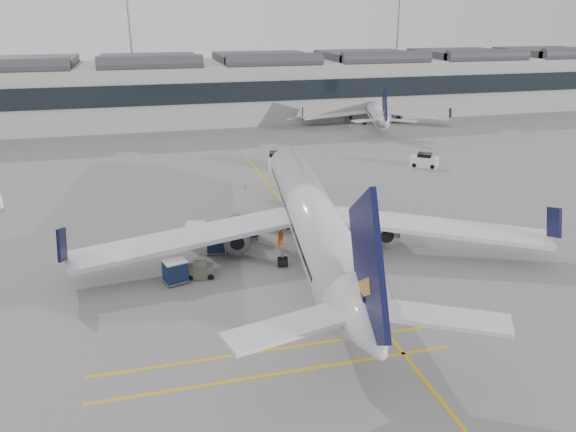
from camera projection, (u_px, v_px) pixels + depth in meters
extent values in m
plane|color=gray|center=(216.00, 284.00, 43.90)|extent=(220.00, 220.00, 0.00)
cube|color=#9E9E99|center=(162.00, 93.00, 107.43)|extent=(200.00, 20.00, 11.00)
cube|color=black|center=(165.00, 95.00, 97.82)|extent=(200.00, 0.50, 3.60)
cube|color=#38383D|center=(160.00, 59.00, 105.31)|extent=(200.00, 18.00, 1.40)
cylinder|color=slate|center=(132.00, 51.00, 116.55)|extent=(0.44, 0.44, 25.00)
cylinder|color=slate|center=(397.00, 46.00, 130.98)|extent=(0.44, 0.44, 25.00)
cube|color=gold|center=(303.00, 228.00, 55.39)|extent=(0.25, 60.00, 0.01)
cylinder|color=silver|center=(311.00, 214.00, 48.62)|extent=(8.77, 33.80, 4.20)
cone|color=silver|center=(286.00, 160.00, 66.35)|extent=(4.78, 5.01, 4.20)
cone|color=silver|center=(368.00, 328.00, 30.32)|extent=(4.90, 5.89, 4.20)
cube|color=silver|center=(187.00, 238.00, 46.19)|extent=(19.42, 7.29, 0.39)
cube|color=silver|center=(435.00, 227.00, 48.60)|extent=(18.85, 11.92, 0.39)
cylinder|color=slate|center=(237.00, 235.00, 49.02)|extent=(2.88, 4.31, 2.35)
cylinder|color=slate|center=(381.00, 228.00, 50.49)|extent=(2.88, 4.31, 2.35)
cube|color=black|center=(368.00, 270.00, 29.88)|extent=(1.50, 8.47, 9.36)
cylinder|color=black|center=(292.00, 202.00, 61.69)|extent=(0.41, 0.75, 0.72)
cylinder|color=black|center=(283.00, 262.00, 46.75)|extent=(0.90, 0.99, 0.89)
cylinder|color=black|center=(348.00, 258.00, 47.38)|extent=(0.90, 0.99, 0.89)
cylinder|color=silver|center=(374.00, 110.00, 106.94)|extent=(9.14, 23.21, 2.92)
cone|color=silver|center=(366.00, 100.00, 119.34)|extent=(3.65, 3.78, 2.92)
cone|color=silver|center=(384.00, 122.00, 94.14)|extent=(3.82, 4.38, 2.92)
cube|color=silver|center=(336.00, 115.00, 106.20)|extent=(13.30, 3.31, 0.27)
cube|color=silver|center=(414.00, 115.00, 105.97)|extent=(12.53, 9.66, 0.27)
cylinder|color=slate|center=(350.00, 116.00, 107.80)|extent=(2.33, 3.13, 1.63)
cylinder|color=slate|center=(397.00, 116.00, 107.66)|extent=(2.33, 3.13, 1.63)
cube|color=black|center=(385.00, 108.00, 93.83)|extent=(1.83, 5.75, 6.50)
cylinder|color=black|center=(368.00, 114.00, 116.08)|extent=(0.34, 0.54, 0.50)
cylinder|color=black|center=(364.00, 123.00, 105.88)|extent=(0.69, 0.75, 0.62)
cylinder|color=black|center=(385.00, 123.00, 105.82)|extent=(0.69, 0.75, 0.62)
cube|color=#B9B6B0|center=(276.00, 224.00, 55.48)|extent=(3.60, 2.31, 0.62)
cube|color=black|center=(285.00, 217.00, 55.19)|extent=(3.14, 1.86, 1.30)
cube|color=#B9B6B0|center=(266.00, 218.00, 55.33)|extent=(1.11, 1.34, 0.79)
cylinder|color=black|center=(263.00, 227.00, 55.01)|extent=(0.42, 0.27, 0.39)
cylinder|color=black|center=(264.00, 223.00, 56.17)|extent=(0.42, 0.27, 0.39)
cylinder|color=black|center=(288.00, 228.00, 54.87)|extent=(0.42, 0.27, 0.39)
cylinder|color=black|center=(289.00, 223.00, 56.03)|extent=(0.42, 0.27, 0.39)
cube|color=gray|center=(196.00, 241.00, 51.62)|extent=(2.22, 2.01, 0.13)
cube|color=#112144|center=(196.00, 232.00, 51.32)|extent=(2.05, 1.91, 1.58)
cube|color=silver|center=(195.00, 224.00, 51.04)|extent=(2.12, 1.98, 0.11)
cylinder|color=black|center=(187.00, 244.00, 51.12)|extent=(0.26, 0.18, 0.24)
cylinder|color=black|center=(190.00, 239.00, 52.24)|extent=(0.26, 0.18, 0.24)
cylinder|color=black|center=(203.00, 245.00, 51.05)|extent=(0.26, 0.18, 0.24)
cylinder|color=black|center=(206.00, 240.00, 52.18)|extent=(0.26, 0.18, 0.24)
cube|color=gray|center=(250.00, 236.00, 52.90)|extent=(2.20, 1.98, 0.13)
cube|color=#112144|center=(249.00, 227.00, 52.60)|extent=(2.03, 1.88, 1.56)
cube|color=silver|center=(249.00, 219.00, 52.32)|extent=(2.09, 1.95, 0.11)
cylinder|color=black|center=(241.00, 239.00, 52.40)|extent=(0.26, 0.17, 0.24)
cylinder|color=black|center=(243.00, 234.00, 53.51)|extent=(0.26, 0.17, 0.24)
cylinder|color=black|center=(257.00, 239.00, 52.34)|extent=(0.26, 0.17, 0.24)
cylinder|color=black|center=(258.00, 234.00, 53.45)|extent=(0.26, 0.17, 0.24)
cube|color=gray|center=(216.00, 251.00, 49.57)|extent=(1.84, 1.57, 0.12)
cube|color=#112144|center=(216.00, 242.00, 49.30)|extent=(1.68, 1.51, 1.44)
cube|color=silver|center=(215.00, 234.00, 49.04)|extent=(1.74, 1.56, 0.10)
cylinder|color=black|center=(208.00, 254.00, 48.99)|extent=(0.23, 0.12, 0.22)
cylinder|color=black|center=(208.00, 249.00, 50.00)|extent=(0.23, 0.12, 0.22)
cylinder|color=black|center=(224.00, 253.00, 49.18)|extent=(0.23, 0.12, 0.22)
cylinder|color=black|center=(224.00, 249.00, 50.20)|extent=(0.23, 0.12, 0.22)
cube|color=gray|center=(176.00, 280.00, 44.06)|extent=(2.17, 1.96, 0.13)
cube|color=#112144|center=(175.00, 271.00, 43.77)|extent=(2.00, 1.86, 1.54)
cube|color=silver|center=(174.00, 261.00, 43.49)|extent=(2.06, 1.92, 0.11)
cylinder|color=black|center=(170.00, 286.00, 43.25)|extent=(0.25, 0.17, 0.23)
cylinder|color=black|center=(164.00, 281.00, 44.18)|extent=(0.25, 0.17, 0.23)
cylinder|color=black|center=(188.00, 282.00, 43.99)|extent=(0.25, 0.17, 0.23)
cylinder|color=black|center=(182.00, 276.00, 44.92)|extent=(0.25, 0.17, 0.23)
imported|color=#F6520C|center=(281.00, 238.00, 50.18)|extent=(0.88, 0.79, 2.01)
imported|color=#F25E0C|center=(238.00, 243.00, 49.52)|extent=(1.05, 1.04, 1.71)
cube|color=#56584B|center=(200.00, 271.00, 44.90)|extent=(2.41, 1.64, 0.90)
cube|color=#56584B|center=(200.00, 265.00, 44.71)|extent=(1.22, 1.22, 0.45)
cylinder|color=black|center=(190.00, 278.00, 44.34)|extent=(0.53, 0.29, 0.51)
cylinder|color=black|center=(191.00, 271.00, 45.43)|extent=(0.53, 0.29, 0.51)
cylinder|color=black|center=(211.00, 277.00, 44.53)|extent=(0.53, 0.29, 0.51)
cylinder|color=black|center=(211.00, 270.00, 45.63)|extent=(0.53, 0.29, 0.51)
cone|color=#F24C0A|center=(245.00, 186.00, 67.89)|extent=(0.38, 0.38, 0.53)
cone|color=#F24C0A|center=(372.00, 238.00, 52.22)|extent=(0.34, 0.34, 0.47)
cube|color=white|center=(276.00, 161.00, 77.02)|extent=(2.96, 4.36, 1.55)
cube|color=black|center=(276.00, 154.00, 76.70)|extent=(2.33, 2.41, 0.66)
cylinder|color=black|center=(283.00, 167.00, 75.93)|extent=(0.41, 0.70, 0.66)
cylinder|color=black|center=(270.00, 167.00, 75.93)|extent=(0.41, 0.70, 0.66)
cylinder|color=black|center=(283.00, 162.00, 78.42)|extent=(0.41, 0.70, 0.66)
cylinder|color=black|center=(270.00, 162.00, 78.42)|extent=(0.41, 0.70, 0.66)
cube|color=white|center=(424.00, 162.00, 77.03)|extent=(4.05, 3.59, 1.42)
cube|color=black|center=(425.00, 155.00, 76.73)|extent=(2.49, 2.46, 0.61)
cylinder|color=black|center=(414.00, 165.00, 76.84)|extent=(0.63, 0.53, 0.61)
cylinder|color=black|center=(416.00, 162.00, 78.28)|extent=(0.63, 0.53, 0.61)
cylinder|color=black|center=(432.00, 167.00, 76.06)|extent=(0.63, 0.53, 0.61)
cylinder|color=black|center=(434.00, 164.00, 77.50)|extent=(0.63, 0.53, 0.61)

